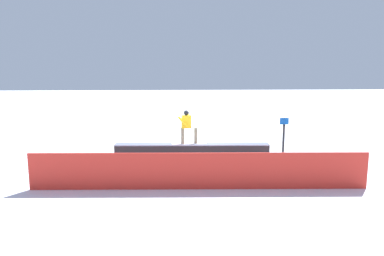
{
  "coord_description": "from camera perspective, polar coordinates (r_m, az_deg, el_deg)",
  "views": [
    {
      "loc": [
        0.89,
        14.76,
        3.82
      ],
      "look_at": [
        0.06,
        1.0,
        1.59
      ],
      "focal_mm": 32.44,
      "sensor_mm": 36.0,
      "label": 1
    }
  ],
  "objects": [
    {
      "name": "trail_marker",
      "position": [
        16.47,
        14.83,
        -1.18
      ],
      "size": [
        0.4,
        0.1,
        1.76
      ],
      "color": "#262628",
      "rests_on": "ground_plane"
    },
    {
      "name": "grind_box",
      "position": [
        15.2,
        0.0,
        -4.09
      ],
      "size": [
        6.72,
        0.88,
        0.73
      ],
      "color": "black",
      "rests_on": "ground_plane"
    },
    {
      "name": "snowboarder",
      "position": [
        14.95,
        -0.8,
        0.38
      ],
      "size": [
        1.56,
        0.47,
        1.47
      ],
      "color": "silver",
      "rests_on": "grind_box"
    },
    {
      "name": "safety_fence",
      "position": [
        11.44,
        1.16,
        -7.09
      ],
      "size": [
        11.1,
        0.6,
        1.23
      ],
      "primitive_type": "cube",
      "rotation": [
        0.0,
        0.0,
        -0.05
      ],
      "color": "red",
      "rests_on": "ground_plane"
    },
    {
      "name": "ground_plane",
      "position": [
        15.28,
        0.0,
        -5.3
      ],
      "size": [
        120.0,
        120.0,
        0.0
      ],
      "primitive_type": "plane",
      "color": "white"
    }
  ]
}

